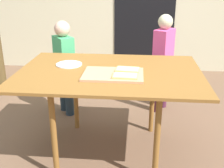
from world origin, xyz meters
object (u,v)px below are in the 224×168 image
Objects in this scene: plate_white_left at (69,64)px; child_right at (163,58)px; pizza_slice_near_right at (125,76)px; child_left at (64,63)px; dining_table at (110,79)px; pizza_slice_far_right at (128,69)px; cutting_board at (113,74)px.

plate_white_left is 1.12m from child_right.
child_left is (-0.67, 0.86, -0.19)m from pizza_slice_near_right.
plate_white_left is (-0.35, 0.12, 0.07)m from dining_table.
child_right reaches higher than dining_table.
plate_white_left is at bearing -138.01° from child_right.
dining_table is 7.43× the size of pizza_slice_far_right.
child_left reaches higher than cutting_board.
pizza_slice_near_right is 0.14m from pizza_slice_far_right.
plate_white_left is at bearing -71.09° from child_left.
dining_table is 0.14m from cutting_board.
plate_white_left is at bearing 161.18° from dining_table.
cutting_board is at bearing -70.75° from dining_table.
pizza_slice_near_right is at bearing -31.60° from plate_white_left.
dining_table is at bearing -51.69° from child_left.
child_left is (-0.19, 0.57, -0.17)m from plate_white_left.
pizza_slice_far_right is at bearing 85.37° from pizza_slice_near_right.
cutting_board is at bearing -143.19° from pizza_slice_far_right.
child_left is at bearing 127.94° from pizza_slice_near_right.
pizza_slice_near_right is (0.09, -0.07, 0.02)m from cutting_board.
pizza_slice_near_right and pizza_slice_far_right have the same top height.
child_left reaches higher than pizza_slice_far_right.
pizza_slice_far_right is at bearing -46.40° from child_left.
child_left is (-0.68, 0.71, -0.19)m from pizza_slice_far_right.
dining_table is 0.17m from pizza_slice_far_right.
child_right is (0.35, 1.04, -0.16)m from pizza_slice_near_right.
pizza_slice_far_right reaches higher than dining_table.
pizza_slice_far_right is 0.51m from plate_white_left.
pizza_slice_near_right is 0.56m from plate_white_left.
pizza_slice_far_right is (0.14, -0.03, 0.09)m from dining_table.
child_right is (0.83, 0.74, -0.14)m from plate_white_left.
pizza_slice_near_right is at bearing -108.79° from child_right.
dining_table is 1.41× the size of child_left.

